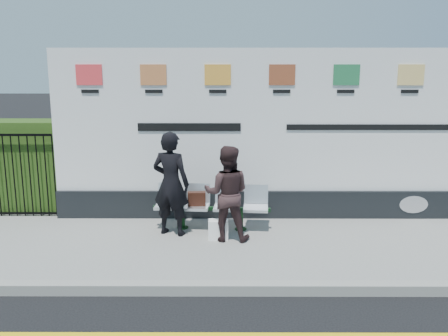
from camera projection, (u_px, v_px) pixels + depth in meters
name	position (u px, v px, depth m)	size (l,w,h in m)	color
ground	(268.00, 336.00, 5.39)	(80.00, 80.00, 0.00)	black
pavement	(255.00, 246.00, 7.82)	(14.00, 3.00, 0.12)	gray
kerb	(262.00, 288.00, 6.35)	(14.00, 0.18, 0.14)	gray
yellow_line	(268.00, 335.00, 5.39)	(14.00, 0.10, 0.01)	yellow
billboard	(280.00, 146.00, 8.85)	(8.00, 0.30, 3.00)	black
hedge	(8.00, 165.00, 9.40)	(2.35, 0.70, 1.70)	#2C4B16
bench	(211.00, 217.00, 8.40)	(1.89, 0.50, 0.40)	silver
woman_left	(171.00, 184.00, 8.02)	(0.62, 0.41, 1.70)	black
woman_right	(227.00, 193.00, 7.80)	(0.73, 0.57, 1.51)	#352223
handbag_brown	(197.00, 199.00, 8.35)	(0.30, 0.13, 0.23)	black
carrier_bag_white	(218.00, 230.00, 7.93)	(0.31, 0.19, 0.31)	white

